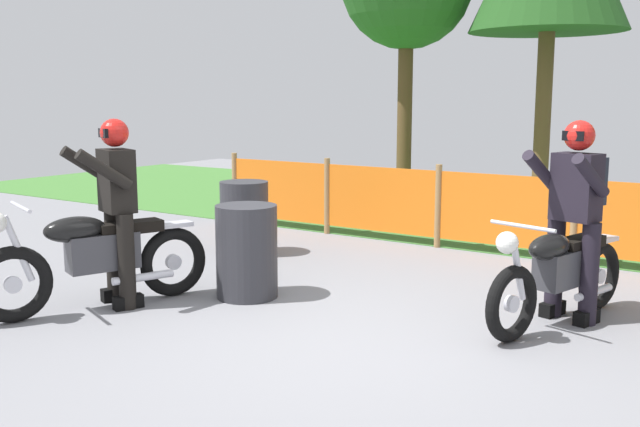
# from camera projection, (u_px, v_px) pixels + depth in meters

# --- Properties ---
(ground) EXTENTS (24.00, 24.00, 0.02)m
(ground) POSITION_uv_depth(u_px,v_px,m) (343.00, 338.00, 5.67)
(ground) COLOR gray
(grass_verge) EXTENTS (24.00, 6.10, 0.01)m
(grass_verge) POSITION_uv_depth(u_px,v_px,m) (569.00, 219.00, 11.10)
(grass_verge) COLOR #427A33
(grass_verge) RESTS_ON ground
(barrier_fence) EXTENTS (8.40, 0.08, 1.05)m
(barrier_fence) POSITION_uv_depth(u_px,v_px,m) (502.00, 211.00, 8.51)
(barrier_fence) COLOR #997547
(barrier_fence) RESTS_ON ground
(motorcycle_lead) EXTENTS (0.95, 2.00, 0.99)m
(motorcycle_lead) POSITION_uv_depth(u_px,v_px,m) (96.00, 256.00, 6.36)
(motorcycle_lead) COLOR black
(motorcycle_lead) RESTS_ON ground
(motorcycle_trailing) EXTENTS (0.75, 1.89, 0.92)m
(motorcycle_trailing) POSITION_uv_depth(u_px,v_px,m) (559.00, 273.00, 5.91)
(motorcycle_trailing) COLOR black
(motorcycle_trailing) RESTS_ON ground
(rider_lead) EXTENTS (0.68, 0.69, 1.69)m
(rider_lead) POSITION_uv_depth(u_px,v_px,m) (116.00, 205.00, 6.40)
(rider_lead) COLOR black
(rider_lead) RESTS_ON ground
(rider_trailing) EXTENTS (0.65, 0.76, 1.69)m
(rider_trailing) POSITION_uv_depth(u_px,v_px,m) (576.00, 209.00, 5.96)
(rider_trailing) COLOR black
(rider_trailing) RESTS_ON ground
(oil_drum) EXTENTS (0.58, 0.58, 0.88)m
(oil_drum) POSITION_uv_depth(u_px,v_px,m) (247.00, 251.00, 6.74)
(oil_drum) COLOR #2D2D33
(oil_drum) RESTS_ON ground
(spare_drum) EXTENTS (0.58, 0.58, 0.88)m
(spare_drum) POSITION_uv_depth(u_px,v_px,m) (244.00, 218.00, 8.61)
(spare_drum) COLOR #2D2D33
(spare_drum) RESTS_ON ground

